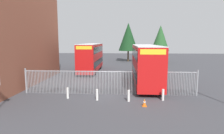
% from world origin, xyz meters
% --- Properties ---
extents(ground_plane, '(100.00, 100.00, 0.00)m').
position_xyz_m(ground_plane, '(0.00, 8.00, 0.00)').
color(ground_plane, '#3D3D42').
extents(palisade_fence, '(15.90, 0.14, 2.35)m').
position_xyz_m(palisade_fence, '(-0.01, 0.00, 1.18)').
color(palisade_fence, gray).
rests_on(palisade_fence, ground).
extents(double_decker_bus_near_gate, '(2.54, 10.81, 4.42)m').
position_xyz_m(double_decker_bus_near_gate, '(3.73, 4.28, 2.42)').
color(double_decker_bus_near_gate, red).
rests_on(double_decker_bus_near_gate, ground).
extents(double_decker_bus_behind_fence_left, '(2.54, 10.81, 4.42)m').
position_xyz_m(double_decker_bus_behind_fence_left, '(-3.95, 13.19, 2.42)').
color(double_decker_bus_behind_fence_left, red).
rests_on(double_decker_bus_behind_fence_left, ground).
extents(bollard_near_left, '(0.20, 0.20, 0.95)m').
position_xyz_m(bollard_near_left, '(-3.46, -1.50, 0.47)').
color(bollard_near_left, silver).
rests_on(bollard_near_left, ground).
extents(bollard_center_front, '(0.20, 0.20, 0.95)m').
position_xyz_m(bollard_center_front, '(-0.87, -1.86, 0.47)').
color(bollard_center_front, silver).
rests_on(bollard_center_front, ground).
extents(bollard_near_right, '(0.20, 0.20, 0.95)m').
position_xyz_m(bollard_near_right, '(1.74, -2.00, 0.47)').
color(bollard_near_right, silver).
rests_on(bollard_near_right, ground).
extents(bollard_far_right, '(0.20, 0.20, 0.95)m').
position_xyz_m(bollard_far_right, '(4.58, -1.54, 0.47)').
color(bollard_far_right, silver).
rests_on(bollard_far_right, ground).
extents(traffic_cone_by_gate, '(0.34, 0.34, 0.59)m').
position_xyz_m(traffic_cone_by_gate, '(2.90, -3.10, 0.29)').
color(traffic_cone_by_gate, orange).
rests_on(traffic_cone_by_gate, ground).
extents(tree_tall_back, '(4.55, 4.55, 9.06)m').
position_xyz_m(tree_tall_back, '(2.30, 28.72, 5.80)').
color(tree_tall_back, '#4C3823').
rests_on(tree_tall_back, ground).
extents(tree_short_side, '(4.06, 4.06, 8.36)m').
position_xyz_m(tree_short_side, '(9.43, 26.87, 5.45)').
color(tree_short_side, '#4C3823').
rests_on(tree_short_side, ground).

